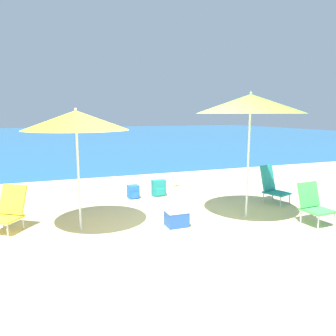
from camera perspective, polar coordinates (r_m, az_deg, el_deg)
ground_plane at (r=5.28m, az=0.48°, el=-12.09°), size 60.00×60.00×0.00m
sea_water at (r=30.10m, az=-17.53°, el=5.31°), size 60.00×40.00×0.01m
beach_umbrella_lime at (r=6.15m, az=14.17°, el=10.76°), size 1.95×1.95×2.32m
beach_umbrella_yellow at (r=5.50m, az=-15.73°, el=7.98°), size 1.70×1.70×2.03m
beach_chair_green at (r=6.37m, az=23.97°, el=-5.56°), size 0.50×0.55×0.73m
beach_chair_teal at (r=7.56m, az=17.66°, el=-2.84°), size 0.57×0.68×0.82m
beach_chair_yellow at (r=6.11m, az=-25.96°, el=-6.39°), size 0.69×0.71×0.75m
backpack_blue at (r=7.64m, az=-6.07°, el=-4.14°), size 0.25×0.26×0.30m
backpack_teal at (r=7.80m, az=-1.62°, el=-3.52°), size 0.32×0.20×0.38m
cooler_box at (r=5.75m, az=1.49°, el=-8.51°), size 0.38×0.33×0.32m
seagull at (r=8.81m, az=1.41°, el=-2.33°), size 0.27×0.11×0.23m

